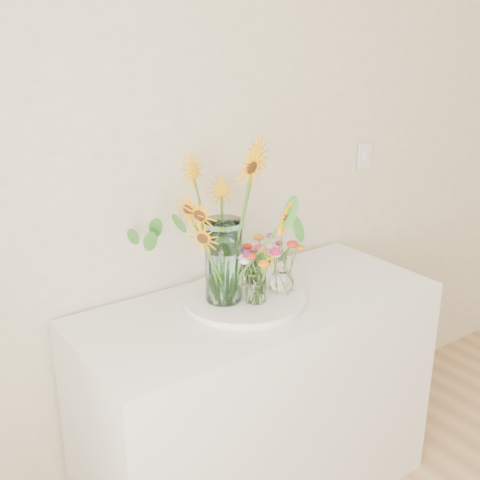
{
  "coord_description": "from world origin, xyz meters",
  "views": [
    {
      "loc": [
        -1.65,
        0.3,
        1.88
      ],
      "look_at": [
        -0.46,
        1.97,
        1.14
      ],
      "focal_mm": 45.0,
      "sensor_mm": 36.0,
      "label": 1
    }
  ],
  "objects_px": {
    "counter": "(258,403)",
    "small_vase_c": "(250,272)",
    "tray": "(244,300)",
    "small_vase_a": "(256,286)",
    "small_vase_b": "(282,274)",
    "mason_jar": "(224,261)"
  },
  "relations": [
    {
      "from": "counter",
      "to": "small_vase_c",
      "type": "height_order",
      "value": "small_vase_c"
    },
    {
      "from": "mason_jar",
      "to": "small_vase_a",
      "type": "xyz_separation_m",
      "value": [
        0.09,
        -0.08,
        -0.09
      ]
    },
    {
      "from": "tray",
      "to": "small_vase_a",
      "type": "bearing_deg",
      "value": -83.6
    },
    {
      "from": "tray",
      "to": "small_vase_a",
      "type": "relative_size",
      "value": 3.43
    },
    {
      "from": "tray",
      "to": "small_vase_b",
      "type": "relative_size",
      "value": 3.22
    },
    {
      "from": "small_vase_b",
      "to": "small_vase_c",
      "type": "distance_m",
      "value": 0.14
    },
    {
      "from": "counter",
      "to": "small_vase_b",
      "type": "xyz_separation_m",
      "value": [
        0.09,
        -0.02,
        0.54
      ]
    },
    {
      "from": "counter",
      "to": "small_vase_a",
      "type": "bearing_deg",
      "value": -139.92
    },
    {
      "from": "small_vase_b",
      "to": "small_vase_c",
      "type": "xyz_separation_m",
      "value": [
        -0.06,
        0.12,
        -0.02
      ]
    },
    {
      "from": "counter",
      "to": "small_vase_c",
      "type": "bearing_deg",
      "value": 73.11
    },
    {
      "from": "tray",
      "to": "small_vase_b",
      "type": "height_order",
      "value": "small_vase_b"
    },
    {
      "from": "counter",
      "to": "tray",
      "type": "distance_m",
      "value": 0.47
    },
    {
      "from": "tray",
      "to": "mason_jar",
      "type": "xyz_separation_m",
      "value": [
        -0.08,
        0.02,
        0.17
      ]
    },
    {
      "from": "small_vase_a",
      "to": "small_vase_b",
      "type": "xyz_separation_m",
      "value": [
        0.14,
        0.02,
        0.0
      ]
    },
    {
      "from": "tray",
      "to": "small_vase_c",
      "type": "distance_m",
      "value": 0.13
    },
    {
      "from": "small_vase_a",
      "to": "small_vase_c",
      "type": "xyz_separation_m",
      "value": [
        0.08,
        0.14,
        -0.01
      ]
    },
    {
      "from": "tray",
      "to": "small_vase_a",
      "type": "xyz_separation_m",
      "value": [
        0.01,
        -0.06,
        0.08
      ]
    },
    {
      "from": "mason_jar",
      "to": "small_vase_b",
      "type": "relative_size",
      "value": 2.28
    },
    {
      "from": "small_vase_c",
      "to": "mason_jar",
      "type": "bearing_deg",
      "value": -159.27
    },
    {
      "from": "small_vase_c",
      "to": "small_vase_b",
      "type": "bearing_deg",
      "value": -62.93
    },
    {
      "from": "counter",
      "to": "small_vase_b",
      "type": "height_order",
      "value": "small_vase_b"
    },
    {
      "from": "mason_jar",
      "to": "small_vase_c",
      "type": "xyz_separation_m",
      "value": [
        0.17,
        0.06,
        -0.1
      ]
    }
  ]
}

